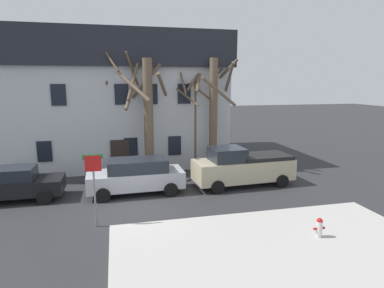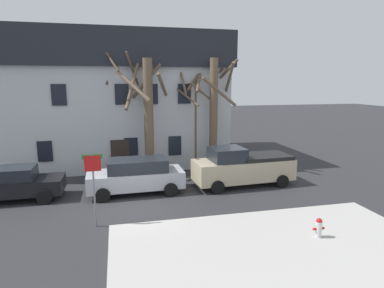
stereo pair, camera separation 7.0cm
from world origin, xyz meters
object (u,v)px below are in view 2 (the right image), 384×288
(tree_bare_mid, at_px, (147,113))
(car_silver_wagon, at_px, (136,175))
(tree_bare_far, at_px, (195,117))
(car_black_sedan, at_px, (12,184))
(fire_hydrant, at_px, (319,227))
(building_main, at_px, (107,98))
(pickup_truck_beige, at_px, (242,167))
(tree_bare_end, at_px, (214,110))
(tree_bare_near, at_px, (125,102))
(street_sign_pole, at_px, (93,177))

(tree_bare_mid, relative_size, car_silver_wagon, 1.47)
(tree_bare_far, relative_size, car_black_sedan, 1.61)
(tree_bare_mid, relative_size, fire_hydrant, 9.99)
(car_black_sedan, height_order, car_silver_wagon, car_silver_wagon)
(car_silver_wagon, bearing_deg, building_main, 100.10)
(tree_bare_far, bearing_deg, car_black_sedan, -159.12)
(tree_bare_far, relative_size, fire_hydrant, 10.55)
(pickup_truck_beige, bearing_deg, fire_hydrant, -87.67)
(building_main, bearing_deg, tree_bare_end, -39.06)
(tree_bare_mid, bearing_deg, car_black_sedan, -159.04)
(fire_hydrant, bearing_deg, pickup_truck_beige, 92.33)
(tree_bare_near, bearing_deg, car_black_sedan, -144.26)
(tree_bare_end, relative_size, fire_hydrant, 9.97)
(pickup_truck_beige, distance_m, fire_hydrant, 6.59)
(tree_bare_mid, bearing_deg, building_main, 113.25)
(building_main, xyz_separation_m, pickup_truck_beige, (7.13, -8.24, -3.36))
(tree_bare_mid, relative_size, pickup_truck_beige, 1.28)
(tree_bare_far, relative_size, tree_bare_end, 1.06)
(car_black_sedan, height_order, pickup_truck_beige, pickup_truck_beige)
(street_sign_pole, bearing_deg, car_black_sedan, 135.96)
(tree_bare_near, xyz_separation_m, tree_bare_far, (4.30, -0.20, -0.96))
(tree_bare_near, height_order, tree_bare_end, tree_bare_near)
(building_main, relative_size, car_black_sedan, 3.49)
(tree_bare_near, bearing_deg, tree_bare_far, -2.62)
(building_main, relative_size, pickup_truck_beige, 2.94)
(car_silver_wagon, bearing_deg, tree_bare_mid, 72.57)
(building_main, height_order, tree_bare_far, building_main)
(building_main, height_order, tree_bare_end, building_main)
(fire_hydrant, bearing_deg, tree_bare_near, 120.33)
(tree_bare_end, bearing_deg, tree_bare_far, 136.95)
(building_main, bearing_deg, pickup_truck_beige, -49.12)
(car_silver_wagon, relative_size, fire_hydrant, 6.78)
(car_silver_wagon, distance_m, pickup_truck_beige, 5.66)
(fire_hydrant, bearing_deg, car_silver_wagon, 132.21)
(street_sign_pole, bearing_deg, building_main, 88.51)
(tree_bare_far, xyz_separation_m, street_sign_pole, (-5.75, -7.56, -1.36))
(building_main, bearing_deg, tree_bare_near, -74.44)
(fire_hydrant, bearing_deg, building_main, 116.56)
(tree_bare_mid, height_order, street_sign_pole, tree_bare_mid)
(car_silver_wagon, xyz_separation_m, street_sign_pole, (-1.78, -3.60, 1.08))
(car_silver_wagon, relative_size, pickup_truck_beige, 0.87)
(tree_bare_near, distance_m, car_black_sedan, 7.55)
(tree_bare_mid, height_order, tree_bare_far, tree_bare_far)
(building_main, height_order, car_silver_wagon, building_main)
(building_main, distance_m, tree_bare_far, 7.01)
(tree_bare_mid, distance_m, car_silver_wagon, 4.09)
(tree_bare_end, relative_size, car_black_sedan, 1.52)
(building_main, xyz_separation_m, street_sign_pole, (-0.31, -11.87, -2.38))
(building_main, bearing_deg, fire_hydrant, -63.44)
(fire_hydrant, distance_m, street_sign_pole, 8.39)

